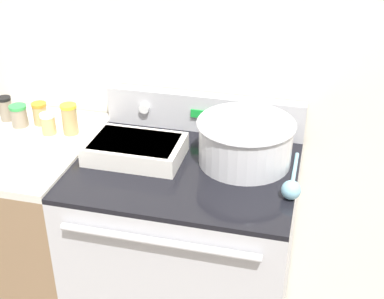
# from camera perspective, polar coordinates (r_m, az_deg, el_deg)

# --- Properties ---
(kitchen_wall) EXTENTS (8.00, 0.05, 2.50)m
(kitchen_wall) POSITION_cam_1_polar(r_m,az_deg,el_deg) (2.04, 1.76, 11.38)
(kitchen_wall) COLOR silver
(kitchen_wall) RESTS_ON ground_plane
(stove_range) EXTENTS (0.78, 0.65, 0.91)m
(stove_range) POSITION_cam_1_polar(r_m,az_deg,el_deg) (2.14, -0.64, -12.29)
(stove_range) COLOR #BCBCC1
(stove_range) RESTS_ON ground_plane
(control_panel) EXTENTS (0.78, 0.07, 0.15)m
(control_panel) POSITION_cam_1_polar(r_m,az_deg,el_deg) (2.08, 1.29, 3.95)
(control_panel) COLOR #BCBCC1
(control_panel) RESTS_ON stove_range
(side_counter) EXTENTS (0.46, 0.62, 0.92)m
(side_counter) POSITION_cam_1_polar(r_m,az_deg,el_deg) (2.34, -15.73, -9.28)
(side_counter) COLOR #896B4C
(side_counter) RESTS_ON ground_plane
(mixing_bowl) EXTENTS (0.34, 0.34, 0.16)m
(mixing_bowl) POSITION_cam_1_polar(r_m,az_deg,el_deg) (1.86, 5.71, 1.04)
(mixing_bowl) COLOR silver
(mixing_bowl) RESTS_ON stove_range
(casserole_dish) EXTENTS (0.34, 0.22, 0.07)m
(casserole_dish) POSITION_cam_1_polar(r_m,az_deg,el_deg) (1.91, -6.08, 0.13)
(casserole_dish) COLOR silver
(casserole_dish) RESTS_ON stove_range
(ladle) EXTENTS (0.06, 0.31, 0.06)m
(ladle) POSITION_cam_1_polar(r_m,az_deg,el_deg) (1.74, 10.58, -3.94)
(ladle) COLOR #7AB2C6
(ladle) RESTS_ON stove_range
(spice_jar_yellow_cap) EXTENTS (0.06, 0.06, 0.12)m
(spice_jar_yellow_cap) POSITION_cam_1_polar(r_m,az_deg,el_deg) (2.09, -12.92, 3.19)
(spice_jar_yellow_cap) COLOR tan
(spice_jar_yellow_cap) RESTS_ON side_counter
(spice_jar_white_cap) EXTENTS (0.06, 0.06, 0.08)m
(spice_jar_white_cap) POSITION_cam_1_polar(r_m,az_deg,el_deg) (2.11, -15.08, 2.69)
(spice_jar_white_cap) COLOR tan
(spice_jar_white_cap) RESTS_ON side_counter
(spice_jar_orange_cap) EXTENTS (0.06, 0.06, 0.09)m
(spice_jar_orange_cap) POSITION_cam_1_polar(r_m,az_deg,el_deg) (2.20, -15.91, 3.72)
(spice_jar_orange_cap) COLOR tan
(spice_jar_orange_cap) RESTS_ON side_counter
(spice_jar_green_cap) EXTENTS (0.07, 0.07, 0.09)m
(spice_jar_green_cap) POSITION_cam_1_polar(r_m,az_deg,el_deg) (2.21, -17.97, 3.45)
(spice_jar_green_cap) COLOR gray
(spice_jar_green_cap) RESTS_ON side_counter
(spice_jar_black_cap) EXTENTS (0.05, 0.05, 0.10)m
(spice_jar_black_cap) POSITION_cam_1_polar(r_m,az_deg,el_deg) (2.27, -19.27, 4.15)
(spice_jar_black_cap) COLOR gray
(spice_jar_black_cap) RESTS_ON side_counter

